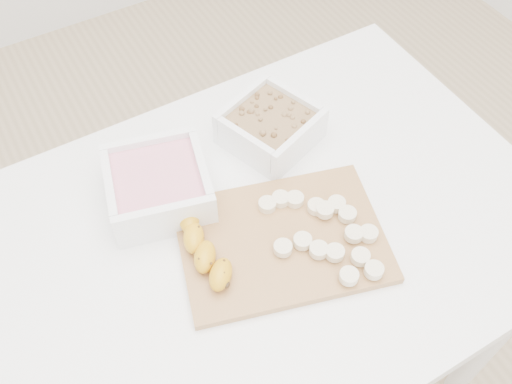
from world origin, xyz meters
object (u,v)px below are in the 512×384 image
bowl_yogurt (158,185)px  bowl_granola (270,126)px  banana (203,239)px  table (264,254)px  cutting_board (282,240)px

bowl_yogurt → bowl_granola: bowl_yogurt is taller
bowl_granola → banana: 0.27m
bowl_yogurt → banana: 0.13m
table → cutting_board: (0.01, -0.04, 0.10)m
table → bowl_yogurt: (-0.13, 0.14, 0.14)m
bowl_yogurt → cutting_board: (0.14, -0.18, -0.03)m
cutting_board → banana: 0.13m
bowl_yogurt → bowl_granola: size_ratio=1.06×
bowl_yogurt → bowl_granola: bearing=6.2°
table → banana: banana is taller
cutting_board → bowl_yogurt: bearing=126.8°
bowl_yogurt → bowl_granola: (0.24, 0.03, -0.00)m
table → cutting_board: cutting_board is taller
bowl_yogurt → banana: (0.02, -0.13, -0.01)m
table → bowl_yogurt: bowl_yogurt is taller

